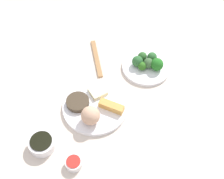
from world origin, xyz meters
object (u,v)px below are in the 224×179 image
at_px(sauce_ramekin_sweet_and_sour, 74,163).
at_px(soy_sauce_bowl, 42,144).
at_px(main_plate, 95,107).
at_px(chopsticks_pair, 97,58).
at_px(broccoli_plate, 146,67).

bearing_deg(sauce_ramekin_sweet_and_sour, soy_sauce_bowl, -174.68).
bearing_deg(main_plate, chopsticks_pair, 126.57).
bearing_deg(soy_sauce_bowl, chopsticks_pair, 103.36).
bearing_deg(main_plate, sauce_ramekin_sweet_and_sour, -68.81).
bearing_deg(sauce_ramekin_sweet_and_sour, broccoli_plate, 94.18).
distance_m(broccoli_plate, sauce_ramekin_sweet_and_sour, 0.52).
bearing_deg(soy_sauce_bowl, broccoli_plate, 79.54).
relative_size(main_plate, broccoli_plate, 1.22).
height_order(soy_sauce_bowl, chopsticks_pair, soy_sauce_bowl).
distance_m(sauce_ramekin_sweet_and_sour, chopsticks_pair, 0.50).
bearing_deg(sauce_ramekin_sweet_and_sour, main_plate, 111.19).
bearing_deg(chopsticks_pair, broccoli_plate, 22.80).
xyz_separation_m(broccoli_plate, sauce_ramekin_sweet_and_sour, (0.04, -0.52, 0.01)).
bearing_deg(chopsticks_pair, soy_sauce_bowl, -76.64).
distance_m(main_plate, sauce_ramekin_sweet_and_sour, 0.24).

